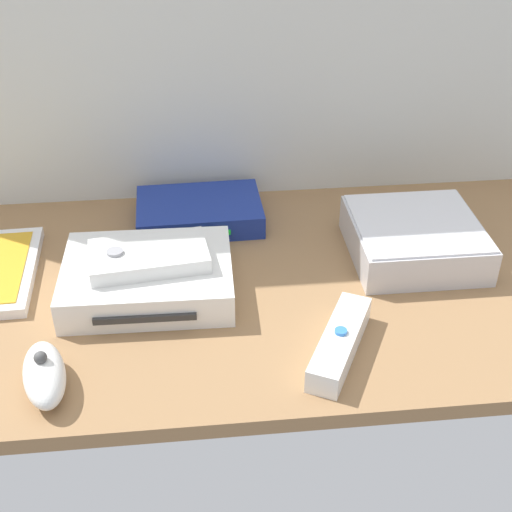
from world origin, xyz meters
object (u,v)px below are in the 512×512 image
object	(u,v)px
network_router	(199,212)
remote_nunchuk	(44,374)
remote_wand	(340,343)
mini_computer	(414,238)
remote_classic_pad	(149,256)
game_console	(148,278)

from	to	relation	value
network_router	remote_nunchuk	size ratio (longest dim) A/B	1.71
remote_wand	remote_nunchuk	xyz separation A→B (cm)	(-32.19, -2.31, 0.53)
mini_computer	remote_nunchuk	xyz separation A→B (cm)	(-46.24, -21.03, -0.60)
remote_wand	remote_nunchuk	size ratio (longest dim) A/B	1.38
remote_wand	mini_computer	bearing A→B (deg)	80.10
remote_nunchuk	remote_classic_pad	xyz separation A→B (cm)	(10.82, 16.23, 3.37)
game_console	remote_nunchuk	size ratio (longest dim) A/B	1.99
game_console	network_router	size ratio (longest dim) A/B	1.16
remote_classic_pad	mini_computer	bearing A→B (deg)	1.21
network_router	mini_computer	bearing A→B (deg)	-23.60
remote_wand	remote_classic_pad	distance (cm)	25.80
network_router	remote_classic_pad	world-z (taller)	remote_classic_pad
remote_wand	remote_classic_pad	xyz separation A→B (cm)	(-21.37, 13.92, 3.90)
mini_computer	network_router	world-z (taller)	mini_computer
remote_wand	remote_nunchuk	bearing A→B (deg)	-148.90
mini_computer	remote_wand	world-z (taller)	mini_computer
remote_nunchuk	remote_classic_pad	distance (cm)	19.79
remote_wand	remote_classic_pad	size ratio (longest dim) A/B	0.97
mini_computer	network_router	size ratio (longest dim) A/B	0.93
network_router	remote_wand	xyz separation A→B (cm)	(14.69, -30.45, -0.19)
remote_nunchuk	remote_classic_pad	size ratio (longest dim) A/B	0.70
mini_computer	network_router	bearing A→B (deg)	157.81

